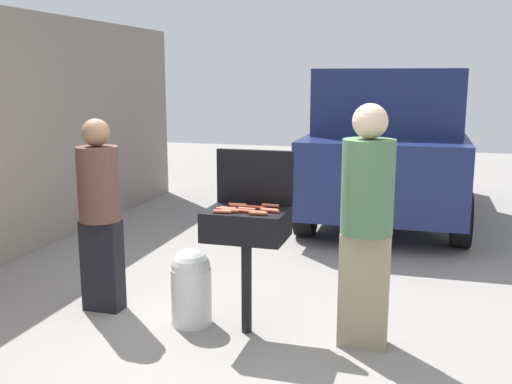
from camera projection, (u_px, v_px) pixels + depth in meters
name	position (u px, v px, depth m)	size (l,w,h in m)	color
ground_plane	(233.00, 332.00, 4.56)	(24.00, 24.00, 0.00)	gray
bbq_grill	(246.00, 229.00, 4.41)	(0.60, 0.44, 0.96)	black
grill_lid_open	(255.00, 177.00, 4.55)	(0.60, 0.05, 0.42)	black
hot_dog_0	(256.00, 207.00, 4.40)	(0.03, 0.03, 0.13)	#AD4228
hot_dog_1	(257.00, 212.00, 4.25)	(0.03, 0.03, 0.13)	#B74C33
hot_dog_2	(247.00, 209.00, 4.34)	(0.03, 0.03, 0.13)	#B74C33
hot_dog_3	(270.00, 206.00, 4.47)	(0.03, 0.03, 0.13)	#C6593D
hot_dog_4	(225.00, 209.00, 4.33)	(0.03, 0.03, 0.13)	#B74C33
hot_dog_5	(239.00, 206.00, 4.46)	(0.03, 0.03, 0.13)	#C6593D
hot_dog_6	(228.00, 209.00, 4.36)	(0.03, 0.03, 0.13)	#AD4228
hot_dog_7	(270.00, 211.00, 4.29)	(0.03, 0.03, 0.13)	#B74C33
hot_dog_8	(242.00, 211.00, 4.29)	(0.03, 0.03, 0.13)	#AD4228
hot_dog_9	(258.00, 213.00, 4.21)	(0.03, 0.03, 0.13)	#AD4228
hot_dog_10	(237.00, 205.00, 4.49)	(0.03, 0.03, 0.13)	#C6593D
hot_dog_11	(222.00, 212.00, 4.27)	(0.03, 0.03, 0.13)	#C6593D
hot_dog_12	(269.00, 210.00, 4.32)	(0.03, 0.03, 0.13)	#AD4228
hot_dog_13	(230.00, 211.00, 4.28)	(0.03, 0.03, 0.13)	#AD4228
propane_tank	(191.00, 285.00, 4.66)	(0.32, 0.32, 0.62)	silver
person_left	(100.00, 208.00, 4.85)	(0.34, 0.34, 1.61)	black
person_right	(367.00, 218.00, 4.17)	(0.37, 0.37, 1.76)	gray
parked_minivan	(390.00, 142.00, 8.28)	(2.06, 4.42, 2.02)	navy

